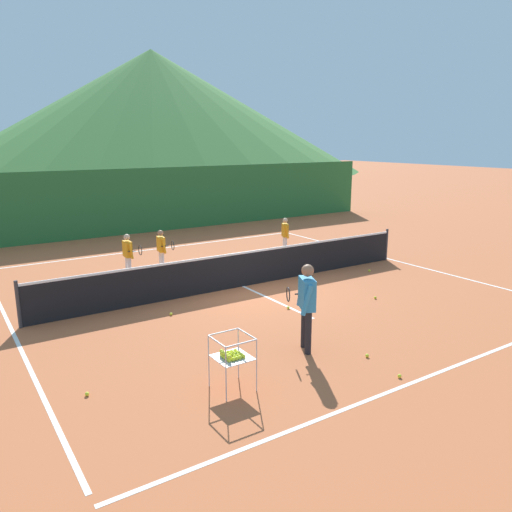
# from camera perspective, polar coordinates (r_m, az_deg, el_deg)

# --- Properties ---
(ground_plane) EXTENTS (120.00, 120.00, 0.00)m
(ground_plane) POSITION_cam_1_polar(r_m,az_deg,el_deg) (13.71, -1.49, -3.49)
(ground_plane) COLOR #BC6038
(line_baseline_near) EXTENTS (11.62, 0.08, 0.01)m
(line_baseline_near) POSITION_cam_1_polar(r_m,az_deg,el_deg) (9.33, 19.77, -12.61)
(line_baseline_near) COLOR white
(line_baseline_near) RESTS_ON ground
(line_baseline_far) EXTENTS (11.62, 0.08, 0.01)m
(line_baseline_far) POSITION_cam_1_polar(r_m,az_deg,el_deg) (18.76, -10.88, 0.87)
(line_baseline_far) COLOR white
(line_baseline_far) RESTS_ON ground
(line_sideline_west) EXTENTS (0.08, 12.09, 0.01)m
(line_sideline_west) POSITION_cam_1_polar(r_m,az_deg,el_deg) (11.90, -26.23, -7.55)
(line_sideline_west) COLOR white
(line_sideline_west) RESTS_ON ground
(line_sideline_east) EXTENTS (0.08, 12.09, 0.01)m
(line_sideline_east) POSITION_cam_1_polar(r_m,az_deg,el_deg) (17.37, 15.03, -0.34)
(line_sideline_east) COLOR white
(line_sideline_east) RESTS_ON ground
(line_service_center) EXTENTS (0.08, 6.05, 0.01)m
(line_service_center) POSITION_cam_1_polar(r_m,az_deg,el_deg) (13.71, -1.49, -3.48)
(line_service_center) COLOR white
(line_service_center) RESTS_ON ground
(tennis_net) EXTENTS (11.33, 0.08, 1.05)m
(tennis_net) POSITION_cam_1_polar(r_m,az_deg,el_deg) (13.57, -1.50, -1.48)
(tennis_net) COLOR #333338
(tennis_net) RESTS_ON ground
(instructor) EXTENTS (0.52, 0.84, 1.70)m
(instructor) POSITION_cam_1_polar(r_m,az_deg,el_deg) (9.41, 5.79, -4.98)
(instructor) COLOR black
(instructor) RESTS_ON ground
(student_0) EXTENTS (0.40, 0.63, 1.31)m
(student_0) POSITION_cam_1_polar(r_m,az_deg,el_deg) (14.75, -14.44, 0.46)
(student_0) COLOR silver
(student_0) RESTS_ON ground
(student_1) EXTENTS (0.41, 0.66, 1.29)m
(student_1) POSITION_cam_1_polar(r_m,az_deg,el_deg) (15.28, -10.77, 1.04)
(student_1) COLOR silver
(student_1) RESTS_ON ground
(student_2) EXTENTS (0.39, 0.52, 1.29)m
(student_2) POSITION_cam_1_polar(r_m,az_deg,el_deg) (17.35, 3.36, 2.69)
(student_2) COLOR silver
(student_2) RESTS_ON ground
(ball_cart) EXTENTS (0.58, 0.58, 0.90)m
(ball_cart) POSITION_cam_1_polar(r_m,az_deg,el_deg) (8.10, -2.81, -11.32)
(ball_cart) COLOR #B7B7BC
(ball_cart) RESTS_ON ground
(tennis_ball_0) EXTENTS (0.07, 0.07, 0.07)m
(tennis_ball_0) POSITION_cam_1_polar(r_m,az_deg,el_deg) (13.01, 13.51, -4.65)
(tennis_ball_0) COLOR yellow
(tennis_ball_0) RESTS_ON ground
(tennis_ball_1) EXTENTS (0.07, 0.07, 0.07)m
(tennis_ball_1) POSITION_cam_1_polar(r_m,az_deg,el_deg) (9.63, 12.62, -11.08)
(tennis_ball_1) COLOR yellow
(tennis_ball_1) RESTS_ON ground
(tennis_ball_3) EXTENTS (0.07, 0.07, 0.07)m
(tennis_ball_3) POSITION_cam_1_polar(r_m,az_deg,el_deg) (9.01, 16.12, -13.07)
(tennis_ball_3) COLOR yellow
(tennis_ball_3) RESTS_ON ground
(tennis_ball_4) EXTENTS (0.07, 0.07, 0.07)m
(tennis_ball_4) POSITION_cam_1_polar(r_m,az_deg,el_deg) (11.94, 3.71, -5.93)
(tennis_ball_4) COLOR yellow
(tennis_ball_4) RESTS_ON ground
(tennis_ball_5) EXTENTS (0.07, 0.07, 0.07)m
(tennis_ball_5) POSITION_cam_1_polar(r_m,az_deg,el_deg) (11.66, -9.72, -6.56)
(tennis_ball_5) COLOR yellow
(tennis_ball_5) RESTS_ON ground
(tennis_ball_6) EXTENTS (0.07, 0.07, 0.07)m
(tennis_ball_6) POSITION_cam_1_polar(r_m,az_deg,el_deg) (15.59, 12.86, -1.64)
(tennis_ball_6) COLOR yellow
(tennis_ball_6) RESTS_ON ground
(tennis_ball_8) EXTENTS (0.07, 0.07, 0.07)m
(tennis_ball_8) POSITION_cam_1_polar(r_m,az_deg,el_deg) (8.56, -18.80, -14.74)
(tennis_ball_8) COLOR yellow
(tennis_ball_8) RESTS_ON ground
(windscreen_fence) EXTENTS (25.55, 0.08, 2.77)m
(windscreen_fence) POSITION_cam_1_polar(r_m,az_deg,el_deg) (21.66, -14.50, 6.04)
(windscreen_fence) COLOR #286B33
(windscreen_fence) RESTS_ON ground
(hill_0) EXTENTS (53.01, 53.01, 15.01)m
(hill_0) POSITION_cam_1_polar(r_m,az_deg,el_deg) (68.38, -11.69, 15.99)
(hill_0) COLOR #427A38
(hill_0) RESTS_ON ground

